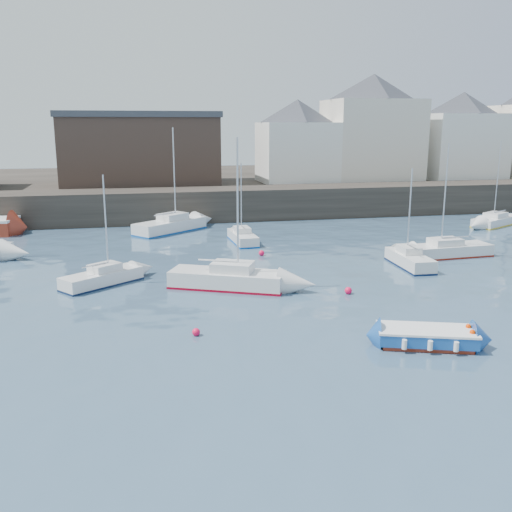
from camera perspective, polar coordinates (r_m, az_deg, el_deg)
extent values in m
plane|color=#2D4760|center=(23.15, 6.39, -10.22)|extent=(220.00, 220.00, 0.00)
cube|color=#28231E|center=(56.07, -4.99, 5.19)|extent=(90.00, 5.00, 3.00)
cube|color=#28231E|center=(73.85, -6.78, 6.96)|extent=(90.00, 32.00, 2.80)
cube|color=beige|center=(67.73, 11.47, 11.26)|extent=(10.00, 8.00, 9.00)
pyramid|color=#3A3D44|center=(67.83, 11.71, 16.24)|extent=(13.36, 13.36, 2.80)
cube|color=white|center=(72.41, 19.75, 10.27)|extent=(9.00, 7.00, 7.50)
pyramid|color=#3A3D44|center=(72.40, 20.06, 14.19)|extent=(11.88, 11.88, 2.45)
cube|color=white|center=(64.25, 4.10, 10.28)|extent=(8.00, 7.00, 6.50)
pyramid|color=#3A3D44|center=(64.19, 4.17, 14.27)|extent=(11.14, 11.14, 2.45)
cube|color=#3D2D26|center=(63.19, -11.51, 10.23)|extent=(16.00, 10.00, 7.00)
cube|color=#3A3D44|center=(63.13, -11.67, 13.68)|extent=(16.40, 10.40, 0.60)
cube|color=maroon|center=(25.30, 16.61, -8.42)|extent=(3.94, 2.60, 0.18)
cube|color=#1A4FA0|center=(25.19, 16.66, -7.69)|extent=(4.30, 2.90, 0.50)
cube|color=white|center=(25.09, 16.70, -7.06)|extent=(4.39, 2.96, 0.09)
cube|color=white|center=(25.16, 16.67, -7.53)|extent=(3.39, 2.16, 0.45)
cube|color=tan|center=(25.12, 16.69, -7.28)|extent=(0.66, 1.22, 0.07)
cylinder|color=white|center=(25.92, 14.07, -7.01)|extent=(0.20, 0.20, 0.40)
cylinder|color=white|center=(24.16, 14.62, -8.55)|extent=(0.20, 0.20, 0.40)
cylinder|color=white|center=(26.07, 16.31, -7.03)|extent=(0.20, 0.20, 0.40)
cylinder|color=white|center=(24.32, 17.03, -8.55)|extent=(0.20, 0.20, 0.40)
cylinder|color=white|center=(26.27, 18.52, -7.04)|extent=(0.20, 0.20, 0.40)
cylinder|color=white|center=(24.53, 19.39, -8.55)|extent=(0.20, 0.20, 0.40)
cube|color=silver|center=(34.22, -15.15, -2.18)|extent=(4.77, 4.17, 0.79)
cube|color=#0E1C3A|center=(34.31, -15.12, -2.73)|extent=(4.82, 4.21, 0.11)
cube|color=silver|center=(34.20, -14.88, -1.11)|extent=(2.05, 1.95, 0.44)
cylinder|color=silver|center=(33.82, -14.80, 3.17)|extent=(0.09, 0.09, 5.55)
cube|color=silver|center=(32.51, -2.91, -2.36)|extent=(6.76, 4.62, 0.97)
cube|color=maroon|center=(32.62, -2.90, -3.08)|extent=(6.83, 4.67, 0.13)
cube|color=silver|center=(32.23, -2.37, -1.10)|extent=(2.72, 2.37, 0.54)
cylinder|color=silver|center=(31.48, -1.85, 4.99)|extent=(0.11, 0.11, 7.47)
cube|color=silver|center=(38.60, 15.12, -0.42)|extent=(1.74, 4.84, 0.86)
cube|color=#0A1638|center=(38.68, 15.09, -0.95)|extent=(1.76, 4.89, 0.11)
cube|color=silver|center=(38.66, 15.04, 0.63)|extent=(1.22, 1.72, 0.48)
cylinder|color=silver|center=(38.44, 15.11, 4.36)|extent=(0.10, 0.10, 5.50)
cube|color=silver|center=(42.42, 18.67, 0.52)|extent=(6.21, 2.34, 0.84)
cube|color=maroon|center=(42.49, 18.64, 0.04)|extent=(6.28, 2.37, 0.11)
cube|color=silver|center=(42.11, 18.40, 1.37)|extent=(2.23, 1.60, 0.47)
cylinder|color=silver|center=(41.44, 18.37, 5.79)|extent=(0.09, 0.09, 7.01)
cube|color=silver|center=(44.93, -1.33, 1.84)|extent=(1.70, 4.79, 0.77)
cube|color=#0047AE|center=(45.00, -1.33, 1.42)|extent=(1.72, 4.84, 0.10)
cube|color=silver|center=(45.05, -1.41, 2.65)|extent=(1.20, 1.70, 0.43)
cylinder|color=silver|center=(44.89, -1.49, 5.85)|extent=(0.09, 0.09, 5.45)
cube|color=silver|center=(57.33, 22.92, 3.26)|extent=(6.19, 4.59, 0.77)
cube|color=yellow|center=(57.38, 22.89, 2.93)|extent=(6.25, 4.63, 0.10)
cube|color=silver|center=(56.98, 22.84, 3.82)|extent=(2.54, 2.28, 0.43)
cylinder|color=silver|center=(56.34, 22.99, 7.04)|extent=(0.09, 0.09, 6.91)
cube|color=silver|center=(49.93, -8.59, 2.98)|extent=(6.64, 6.02, 1.02)
cube|color=#124C97|center=(50.01, -8.57, 2.48)|extent=(6.71, 6.08, 0.14)
cube|color=silver|center=(50.03, -8.33, 3.93)|extent=(2.88, 2.78, 0.57)
cylinder|color=silver|center=(49.83, -8.19, 8.11)|extent=(0.11, 0.11, 7.83)
sphere|color=#FF1045|center=(25.57, -6.00, -7.91)|extent=(0.35, 0.35, 0.35)
sphere|color=#FF1045|center=(31.85, 9.20, -3.75)|extent=(0.40, 0.40, 0.40)
sphere|color=#FF1045|center=(40.52, 0.55, 0.05)|extent=(0.40, 0.40, 0.40)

